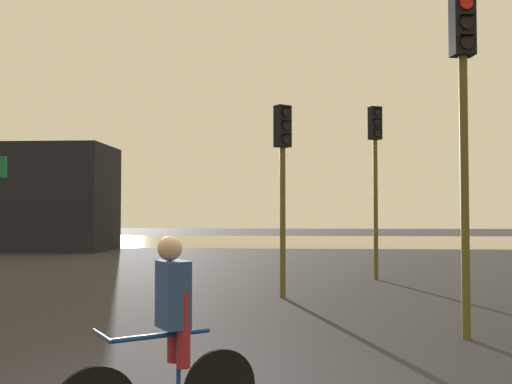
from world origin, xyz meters
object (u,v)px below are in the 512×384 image
(traffic_light_near_right, at_px, (464,101))
(traffic_light_center, at_px, (283,163))
(traffic_light_far_right, at_px, (375,160))
(cyclist, at_px, (169,336))

(traffic_light_near_right, distance_m, traffic_light_center, 4.70)
(traffic_light_near_right, xyz_separation_m, traffic_light_far_right, (-0.22, 7.29, -0.18))
(traffic_light_near_right, height_order, traffic_light_far_right, traffic_light_near_right)
(traffic_light_far_right, bearing_deg, cyclist, 50.94)
(traffic_light_far_right, height_order, cyclist, traffic_light_far_right)
(traffic_light_near_right, bearing_deg, traffic_light_far_right, -97.29)
(traffic_light_center, xyz_separation_m, cyclist, (-0.79, -7.66, -2.06))
(traffic_light_center, distance_m, cyclist, 7.97)
(traffic_light_center, distance_m, traffic_light_far_right, 4.29)
(traffic_light_center, bearing_deg, traffic_light_near_right, 88.30)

